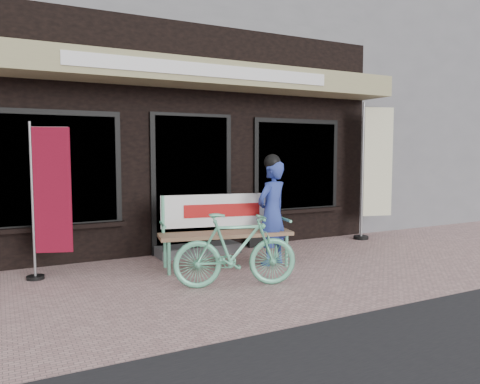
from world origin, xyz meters
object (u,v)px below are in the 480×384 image
person (272,210)px  menu_stand (259,223)px  nobori_red (49,199)px  nobori_cream (375,169)px  bicycle (236,250)px  bench (224,224)px

person → menu_stand: 1.29m
nobori_red → nobori_cream: bearing=21.1°
bicycle → nobori_red: size_ratio=0.75×
nobori_cream → bicycle: bearing=-141.8°
bicycle → nobori_cream: (3.67, 1.59, 0.84)m
bicycle → nobori_cream: 4.09m
person → bicycle: size_ratio=1.07×
bicycle → bench: bearing=-1.2°
person → nobori_cream: size_ratio=0.63×
person → nobori_red: 2.94m
person → menu_stand: (0.45, 1.15, -0.36)m
person → nobori_red: size_ratio=0.80×
bench → nobori_red: 2.31m
person → bicycle: 1.27m
bench → menu_stand: 1.42m
menu_stand → nobori_red: bearing=-172.7°
person → nobori_cream: 2.87m
person → bicycle: (-0.96, -0.76, -0.33)m
nobori_cream → menu_stand: nobori_cream is taller
nobori_cream → menu_stand: 2.44m
bench → nobori_red: size_ratio=0.96×
nobori_cream → bench: bearing=-155.3°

